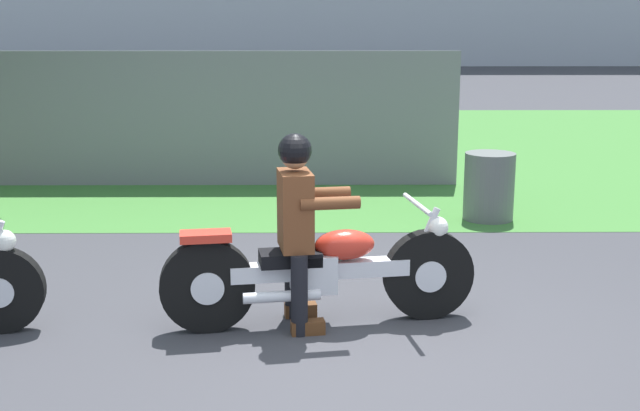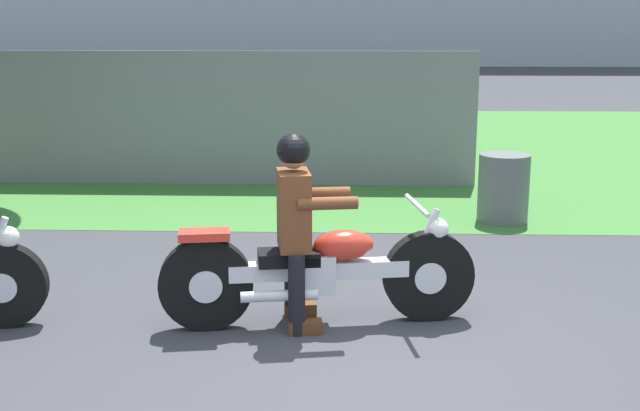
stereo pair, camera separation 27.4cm
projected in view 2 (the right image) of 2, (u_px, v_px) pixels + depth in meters
The scene contains 6 objects.
ground at pixel (363, 364), 5.26m from camera, with size 120.00×120.00×0.00m, color #38383D.
grass_verge at pixel (356, 147), 14.35m from camera, with size 60.00×12.00×0.01m, color #3D7533.
motorcycle_lead at pixel (320, 271), 5.87m from camera, with size 2.30×0.71×0.90m.
rider_lead at pixel (296, 215), 5.75m from camera, with size 0.60×0.52×1.42m.
trash_can at pixel (503, 188), 8.93m from camera, with size 0.56×0.56×0.75m, color #595E5B.
fence_segment at pixel (216, 118), 10.89m from camera, with size 7.00×0.06×1.80m, color slate.
Camera 2 is at (-0.09, -4.91, 2.18)m, focal length 45.36 mm.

